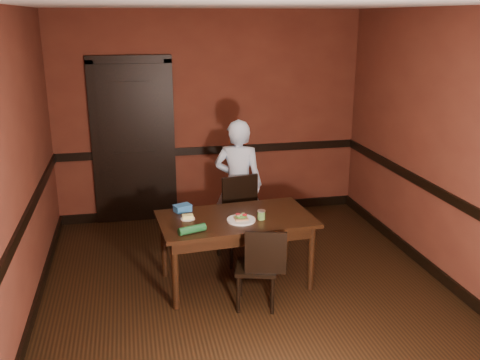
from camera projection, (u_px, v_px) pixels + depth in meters
name	position (u px, v px, depth m)	size (l,w,h in m)	color
floor	(247.00, 292.00, 5.28)	(4.00, 4.50, 0.01)	black
ceiling	(249.00, 4.00, 4.49)	(4.00, 4.50, 0.01)	silver
wall_back	(210.00, 117.00, 6.99)	(4.00, 0.02, 2.70)	#552519
wall_front	(343.00, 268.00, 2.78)	(4.00, 0.02, 2.70)	#552519
wall_left	(16.00, 172.00, 4.48)	(0.02, 4.50, 2.70)	#552519
wall_right	(445.00, 149.00, 5.28)	(0.02, 4.50, 2.70)	#552519
dado_back	(211.00, 150.00, 7.10)	(4.00, 0.03, 0.10)	black
dado_left	(24.00, 222.00, 4.62)	(0.03, 4.50, 0.10)	black
dado_right	(439.00, 192.00, 5.41)	(0.03, 4.50, 0.10)	black
baseboard_back	(212.00, 209.00, 7.35)	(4.00, 0.03, 0.12)	black
baseboard_left	(35.00, 308.00, 4.87)	(0.03, 4.50, 0.12)	black
baseboard_right	(430.00, 267.00, 5.65)	(0.03, 4.50, 0.12)	black
door	(133.00, 140.00, 6.83)	(1.05, 0.07, 2.20)	black
dining_table	(236.00, 250.00, 5.37)	(1.51, 0.85, 0.71)	black
chair_far	(240.00, 221.00, 5.86)	(0.43, 0.43, 0.91)	black
chair_near	(256.00, 266.00, 4.93)	(0.37, 0.37, 0.80)	black
person	(238.00, 184.00, 6.13)	(0.55, 0.36, 1.51)	silver
sandwich_plate	(241.00, 219.00, 5.17)	(0.28, 0.28, 0.07)	white
sauce_jar	(261.00, 215.00, 5.20)	(0.08, 0.08, 0.09)	#50813C
cheese_saucer	(188.00, 217.00, 5.21)	(0.14, 0.14, 0.04)	white
food_tub	(183.00, 208.00, 5.41)	(0.20, 0.17, 0.07)	#2B71BE
wrapped_veg	(192.00, 229.00, 4.87)	(0.07, 0.07, 0.26)	#164C24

